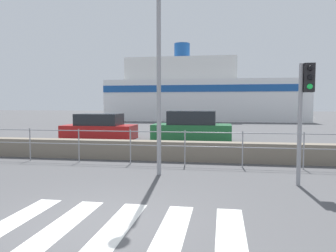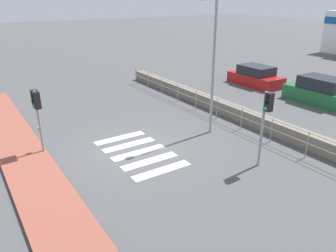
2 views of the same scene
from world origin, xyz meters
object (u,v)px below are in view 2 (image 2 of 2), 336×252
Objects in this scene: traffic_light_near at (37,105)px; parked_car_red at (256,77)px; parked_car_green at (321,92)px; traffic_light_far at (266,113)px; streetlamp at (211,52)px.

traffic_light_near reaches higher than parked_car_red.
traffic_light_near is 16.14m from parked_car_red.
parked_car_red is at bearing 180.00° from parked_car_green.
traffic_light_near is 0.64× the size of parked_car_green.
streetlamp is at bearing 173.04° from traffic_light_far.
traffic_light_near reaches higher than parked_car_green.
traffic_light_near is at bearing -130.70° from traffic_light_far.
traffic_light_far is 0.47× the size of streetlamp.
parked_car_green is at bearing 89.24° from streetlamp.
parked_car_green is at bearing 0.00° from parked_car_red.
parked_car_green is (5.19, 0.00, 0.08)m from parked_car_red.
traffic_light_near is 15.98m from parked_car_green.
parked_car_red is at bearing 100.95° from traffic_light_near.
parked_car_red is 0.96× the size of parked_car_green.
traffic_light_far is 9.93m from parked_car_green.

